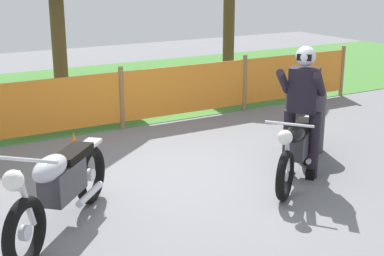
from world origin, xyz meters
TOP-DOWN VIEW (x-y plane):
  - ground at (0.00, 0.00)m, footprint 24.00×24.00m
  - grass_verge at (0.00, 5.45)m, footprint 24.00×6.02m
  - barrier_fence at (0.00, 2.44)m, footprint 9.99×0.08m
  - motorcycle_lead at (-1.99, -0.70)m, footprint 1.54×1.64m
  - motorcycle_trailing at (1.00, -0.81)m, footprint 1.58×1.26m
  - rider_trailing at (1.17, -0.68)m, footprint 0.78×0.74m
  - traffic_cone at (-1.31, 0.96)m, footprint 0.32×0.32m
  - spare_drum at (1.90, 0.09)m, footprint 0.58×0.58m

SIDE VIEW (x-z plane):
  - ground at x=0.00m, z-range -0.02..0.00m
  - grass_verge at x=0.00m, z-range 0.00..0.01m
  - traffic_cone at x=-1.31m, z-range -0.01..0.52m
  - spare_drum at x=1.90m, z-range 0.00..0.88m
  - motorcycle_trailing at x=1.00m, z-range -0.01..0.90m
  - motorcycle_lead at x=-1.99m, z-range -0.02..1.00m
  - barrier_fence at x=0.00m, z-range 0.02..1.07m
  - rider_trailing at x=1.17m, z-range 0.11..1.80m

